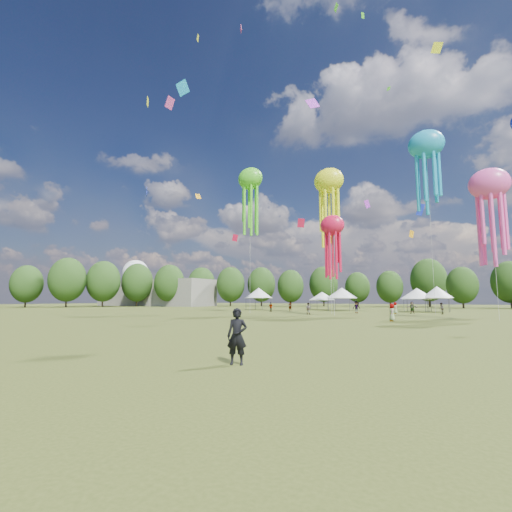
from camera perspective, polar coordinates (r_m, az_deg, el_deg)
The scene contains 10 objects.
ground at distance 19.83m, azimuth -18.88°, elevation -12.72°, with size 300.00×300.00×0.00m, color #384416.
observer_main at distance 12.75m, azimuth -2.96°, elevation -12.34°, with size 0.69×0.45×1.90m, color black.
spectator_near at distance 52.87m, azimuth 8.11°, elevation -8.10°, with size 0.81×0.63×1.67m, color gray.
spectators_far at distance 57.51m, azimuth 17.79°, elevation -7.68°, with size 27.03×22.70×1.88m.
festival_tents at distance 70.85m, azimuth 14.16°, elevation -5.67°, with size 37.38×12.59×4.45m.
show_kites at distance 58.40m, azimuth 21.52°, elevation 11.45°, with size 43.16×23.27×30.69m.
small_kites at distance 63.61m, azimuth 15.79°, elevation 19.06°, with size 81.09×53.95×45.76m.
treeline at distance 77.90m, azimuth 16.35°, elevation -3.21°, with size 201.57×95.24×13.43m.
hangar at distance 121.50m, azimuth -15.44°, elevation -5.59°, with size 40.00×12.00×8.00m, color gray.
radome at distance 137.51m, azimuth -18.24°, elevation -3.09°, with size 9.00×9.00×16.00m.
Camera 1 is at (14.82, -12.99, 2.21)m, focal length 25.73 mm.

